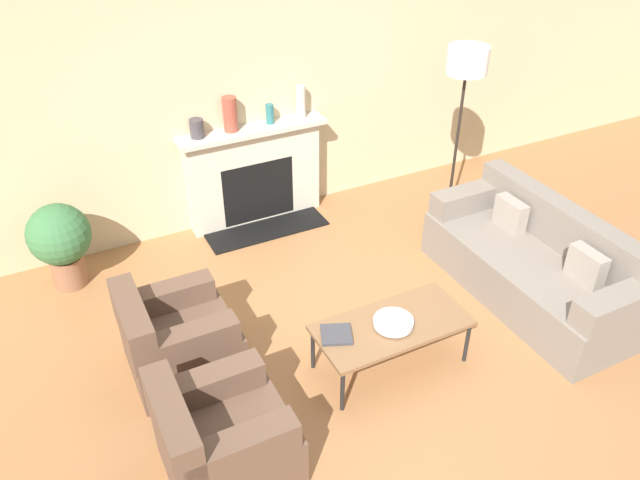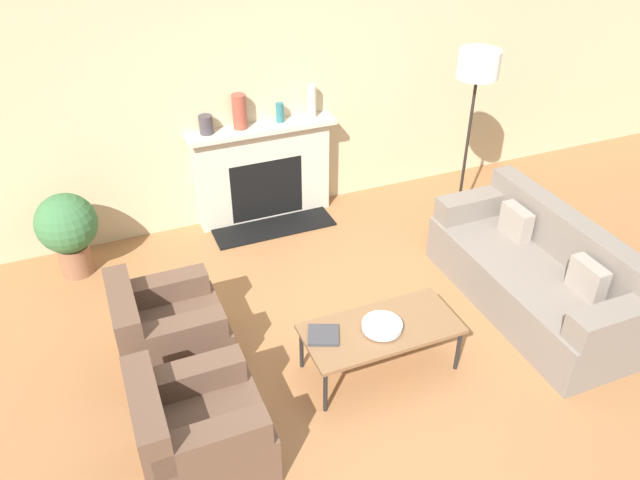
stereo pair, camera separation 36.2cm
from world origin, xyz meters
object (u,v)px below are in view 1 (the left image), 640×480
at_px(book, 336,334).
at_px(floor_lamp, 465,80).
at_px(bowl, 393,322).
at_px(potted_plant, 60,239).
at_px(coffee_table, 392,327).
at_px(armchair_far, 176,339).
at_px(mantel_vase_left, 197,129).
at_px(mantel_vase_center_right, 270,114).
at_px(couch, 534,265).
at_px(mantel_vase_right, 301,102).
at_px(armchair_near, 221,438).
at_px(fireplace, 255,176).
at_px(mantel_vase_center_left, 230,114).

height_order(book, floor_lamp, floor_lamp).
height_order(bowl, potted_plant, potted_plant).
bearing_deg(coffee_table, armchair_far, 154.81).
distance_m(mantel_vase_left, potted_plant, 1.58).
height_order(bowl, floor_lamp, floor_lamp).
relative_size(armchair_far, coffee_table, 0.68).
xyz_separation_m(mantel_vase_center_right, potted_plant, (-2.16, -0.30, -0.65)).
bearing_deg(book, couch, 26.08).
bearing_deg(book, armchair_far, 172.03).
distance_m(couch, mantel_vase_right, 2.73).
height_order(armchair_near, floor_lamp, floor_lamp).
bearing_deg(couch, fireplace, -143.64).
xyz_separation_m(coffee_table, mantel_vase_center_left, (-0.31, 2.49, 0.83)).
xyz_separation_m(couch, potted_plant, (-3.64, 2.00, 0.17)).
relative_size(floor_lamp, mantel_vase_left, 10.31).
height_order(armchair_far, bowl, armchair_far).
xyz_separation_m(coffee_table, floor_lamp, (1.67, 1.52, 1.16)).
height_order(armchair_near, mantel_vase_right, mantel_vase_right).
bearing_deg(floor_lamp, potted_plant, 169.80).
bearing_deg(mantel_vase_right, coffee_table, -100.05).
bearing_deg(armchair_far, coffee_table, -115.19).
distance_m(coffee_table, potted_plant, 3.00).
relative_size(armchair_far, book, 2.76).
bearing_deg(armchair_near, floor_lamp, -59.70).
bearing_deg(mantel_vase_right, mantel_vase_left, 180.00).
relative_size(mantel_vase_left, mantel_vase_center_right, 0.92).
bearing_deg(bowl, couch, 7.45).
bearing_deg(floor_lamp, coffee_table, -137.76).
relative_size(couch, mantel_vase_left, 11.08).
bearing_deg(mantel_vase_left, mantel_vase_right, 0.00).
height_order(fireplace, mantel_vase_center_left, mantel_vase_center_left).
xyz_separation_m(couch, mantel_vase_right, (-1.14, 2.31, 0.89)).
relative_size(armchair_far, mantel_vase_center_left, 2.36).
xyz_separation_m(book, floor_lamp, (2.11, 1.44, 1.12)).
bearing_deg(mantel_vase_center_left, book, -93.07).
bearing_deg(mantel_vase_right, armchair_near, -124.22).
relative_size(couch, armchair_far, 2.49).
distance_m(couch, book, 2.03).
xyz_separation_m(armchair_near, coffee_table, (1.47, 0.32, 0.09)).
distance_m(armchair_far, mantel_vase_right, 2.78).
height_order(fireplace, mantel_vase_right, mantel_vase_right).
distance_m(armchair_far, coffee_table, 1.63).
bearing_deg(mantel_vase_center_right, mantel_vase_center_left, 180.00).
bearing_deg(mantel_vase_right, mantel_vase_center_right, 180.00).
height_order(floor_lamp, mantel_vase_left, floor_lamp).
xyz_separation_m(mantel_vase_right, potted_plant, (-2.50, -0.30, -0.72)).
distance_m(floor_lamp, mantel_vase_right, 1.60).
height_order(fireplace, book, fireplace).
bearing_deg(floor_lamp, armchair_far, -165.27).
xyz_separation_m(mantel_vase_left, mantel_vase_right, (1.08, 0.00, 0.08)).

